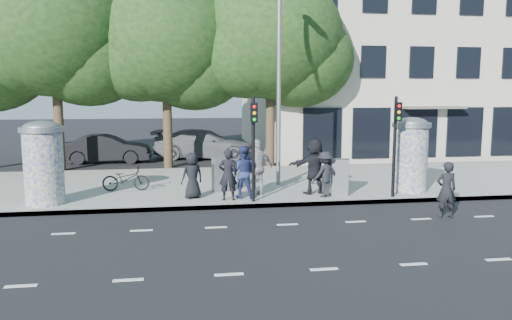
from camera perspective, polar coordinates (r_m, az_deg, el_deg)
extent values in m
plane|color=black|center=(12.80, 4.95, -8.99)|extent=(120.00, 120.00, 0.00)
cube|color=gray|center=(19.95, -0.15, -2.65)|extent=(40.00, 8.00, 0.15)
cube|color=slate|center=(16.14, 1.96, -5.16)|extent=(40.00, 0.10, 0.16)
cube|color=silver|center=(10.79, 7.78, -12.27)|extent=(32.00, 0.12, 0.01)
cube|color=silver|center=(14.11, 3.60, -7.37)|extent=(32.00, 0.12, 0.01)
cylinder|color=beige|center=(17.11, -23.09, -0.87)|extent=(1.20, 1.20, 2.30)
cylinder|color=slate|center=(16.99, -23.31, 3.24)|extent=(1.36, 1.36, 0.16)
ellipsoid|color=slate|center=(16.98, -23.32, 3.51)|extent=(1.10, 1.10, 0.38)
cylinder|color=beige|center=(18.64, 17.21, 0.07)|extent=(1.20, 1.20, 2.30)
cylinder|color=slate|center=(18.53, 17.36, 3.84)|extent=(1.36, 1.36, 0.16)
ellipsoid|color=slate|center=(18.52, 17.37, 4.09)|extent=(1.10, 1.10, 0.38)
cylinder|color=black|center=(16.03, -0.31, 1.20)|extent=(0.11, 0.11, 3.40)
cube|color=black|center=(15.76, -0.22, 5.46)|extent=(0.22, 0.14, 0.62)
cylinder|color=black|center=(17.39, 15.53, 1.43)|extent=(0.11, 0.11, 3.40)
cube|color=black|center=(17.14, 15.93, 5.35)|extent=(0.22, 0.14, 0.62)
cylinder|color=slate|center=(18.98, 2.64, 9.16)|extent=(0.16, 0.16, 8.00)
cylinder|color=#38281C|center=(25.06, -21.63, 4.20)|extent=(0.44, 0.44, 4.73)
ellipsoid|color=black|center=(25.19, -22.11, 13.65)|extent=(7.20, 7.20, 6.12)
cylinder|color=#38281C|center=(24.65, -10.08, 4.21)|extent=(0.44, 0.44, 4.41)
ellipsoid|color=black|center=(24.72, -10.30, 13.20)|extent=(6.80, 6.80, 5.78)
cylinder|color=#38281C|center=(24.65, 1.63, 4.53)|extent=(0.44, 0.44, 4.59)
ellipsoid|color=black|center=(24.75, 1.67, 13.89)|extent=(7.00, 7.00, 5.95)
cube|color=#B8B09A|center=(35.30, 16.62, 11.21)|extent=(20.00, 15.00, 12.00)
cube|color=black|center=(28.65, 22.73, 2.99)|extent=(18.00, 0.10, 2.60)
cube|color=#59544C|center=(27.28, 19.66, 5.67)|extent=(3.20, 0.90, 0.12)
cube|color=#194C8C|center=(24.96, 3.85, 6.64)|extent=(1.60, 0.06, 0.30)
imported|color=black|center=(16.78, -7.30, -1.77)|extent=(0.89, 0.76, 1.55)
imported|color=black|center=(16.38, -3.22, -1.70)|extent=(0.64, 0.44, 1.69)
imported|color=navy|center=(16.69, -1.51, -1.38)|extent=(1.01, 0.88, 1.77)
imported|color=black|center=(17.06, 7.90, -1.62)|extent=(1.14, 0.91, 1.55)
imported|color=#9E9EA1|center=(17.10, 0.17, -0.86)|extent=(1.28, 0.97, 1.94)
imported|color=black|center=(17.50, 6.69, -0.70)|extent=(1.90, 0.99, 1.95)
imported|color=black|center=(15.71, 20.92, -3.19)|extent=(0.64, 0.45, 1.68)
imported|color=black|center=(18.56, -14.66, -2.09)|extent=(0.65, 1.69, 0.88)
cube|color=gray|center=(17.88, -4.00, -1.62)|extent=(0.68, 0.55, 1.25)
cube|color=slate|center=(17.47, 9.57, -1.92)|extent=(0.71, 0.62, 1.25)
imported|color=black|center=(27.27, -16.68, 1.24)|extent=(1.57, 4.49, 1.48)
imported|color=slate|center=(27.94, -5.92, 1.82)|extent=(3.32, 5.93, 1.62)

